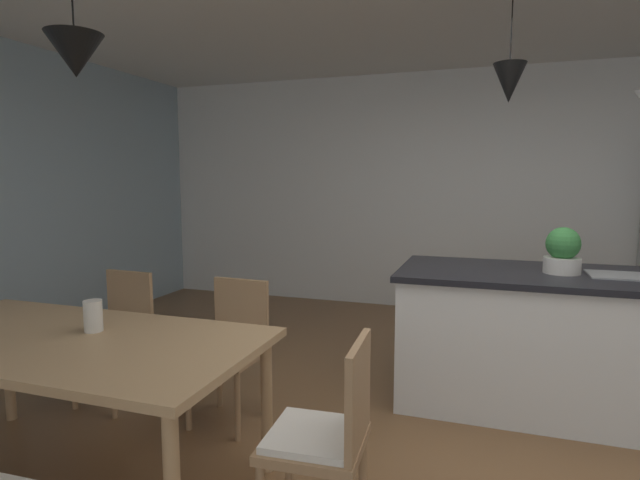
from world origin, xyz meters
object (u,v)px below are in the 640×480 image
kitchen_island (566,340)px  potted_plant_on_island (563,251)px  dining_table (64,350)px  chair_far_left (117,332)px  chair_kitchen_end (326,434)px  chair_far_right (231,346)px  vase_on_dining_table (93,316)px

kitchen_island → potted_plant_on_island: (-0.05, 0.00, 0.58)m
dining_table → potted_plant_on_island: 2.93m
chair_far_left → chair_kitchen_end: bearing=-25.8°
chair_far_right → vase_on_dining_table: (-0.36, -0.74, 0.35)m
kitchen_island → vase_on_dining_table: bearing=-146.4°
chair_far_left → vase_on_dining_table: 0.96m
chair_far_left → kitchen_island: kitchen_island is taller
potted_plant_on_island → vase_on_dining_table: potted_plant_on_island is taller
kitchen_island → chair_far_right: bearing=-157.4°
chair_far_left → kitchen_island: bearing=16.2°
kitchen_island → potted_plant_on_island: bearing=180.0°
dining_table → chair_kitchen_end: 1.35m
dining_table → chair_far_left: (-0.43, 0.85, -0.21)m
chair_kitchen_end → potted_plant_on_island: size_ratio=2.93×
dining_table → vase_on_dining_table: bearing=57.2°
chair_far_left → chair_far_right: (0.86, 0.00, 0.00)m
chair_far_left → chair_kitchen_end: size_ratio=1.00×
chair_kitchen_end → vase_on_dining_table: 1.31m
chair_far_left → potted_plant_on_island: size_ratio=2.93×
dining_table → potted_plant_on_island: (2.37, 1.68, 0.36)m
chair_far_left → vase_on_dining_table: vase_on_dining_table is taller
chair_far_left → chair_far_right: bearing=0.0°
chair_far_right → potted_plant_on_island: 2.18m
vase_on_dining_table → potted_plant_on_island: bearing=34.2°
chair_far_right → chair_far_left: bearing=-180.0°
vase_on_dining_table → chair_far_right: bearing=64.0°
chair_far_left → kitchen_island: (2.85, 0.83, -0.01)m
dining_table → chair_far_left: 0.98m
chair_far_right → kitchen_island: size_ratio=0.41×
chair_far_right → chair_kitchen_end: size_ratio=1.00×
chair_far_right → vase_on_dining_table: bearing=-116.0°
chair_far_right → chair_kitchen_end: (0.90, -0.85, 0.00)m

